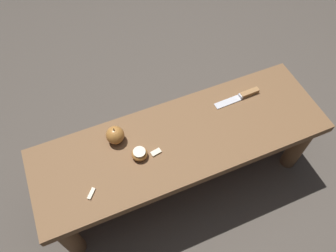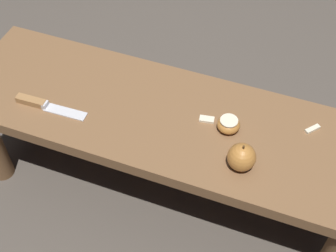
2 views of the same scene
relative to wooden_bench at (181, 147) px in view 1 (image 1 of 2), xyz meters
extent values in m
plane|color=#4C443D|center=(0.00, 0.00, -0.31)|extent=(8.00, 8.00, 0.00)
cube|color=brown|center=(0.00, 0.00, 0.06)|extent=(1.25, 0.40, 0.04)
cylinder|color=brown|center=(-0.56, -0.14, -0.14)|extent=(0.08, 0.08, 0.35)
cylinder|color=brown|center=(0.56, -0.14, -0.14)|extent=(0.08, 0.08, 0.35)
cylinder|color=brown|center=(-0.56, 0.14, -0.14)|extent=(0.08, 0.08, 0.35)
cylinder|color=brown|center=(0.56, 0.14, -0.14)|extent=(0.08, 0.08, 0.35)
cube|color=silver|center=(-0.27, -0.09, 0.08)|extent=(0.13, 0.04, 0.00)
cube|color=silver|center=(-0.33, -0.09, 0.09)|extent=(0.01, 0.03, 0.02)
cube|color=#9E7042|center=(-0.38, -0.09, 0.09)|extent=(0.09, 0.03, 0.02)
sphere|color=#B27233|center=(0.25, -0.10, 0.11)|extent=(0.08, 0.08, 0.08)
cylinder|color=#4C3319|center=(0.25, -0.10, 0.16)|extent=(0.01, 0.01, 0.01)
ellipsoid|color=#B27233|center=(0.19, 0.01, 0.10)|extent=(0.06, 0.06, 0.04)
cylinder|color=beige|center=(0.19, 0.01, 0.11)|extent=(0.05, 0.05, 0.00)
cube|color=beige|center=(0.12, 0.02, 0.08)|extent=(0.04, 0.03, 0.01)
cube|color=beige|center=(0.41, 0.09, 0.08)|extent=(0.04, 0.04, 0.01)
camera|label=1|loc=(0.32, 0.62, 1.24)|focal=35.00mm
camera|label=2|loc=(0.32, -0.82, 1.08)|focal=50.00mm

